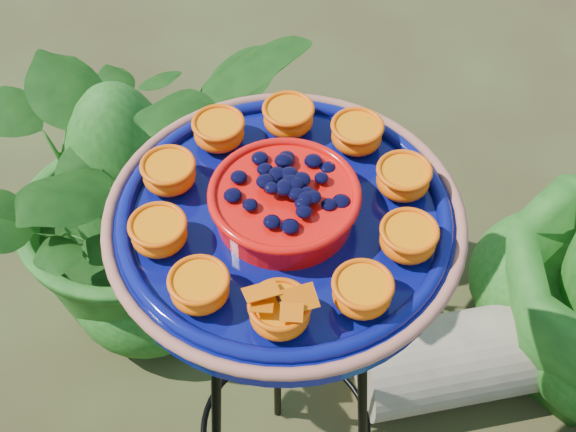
% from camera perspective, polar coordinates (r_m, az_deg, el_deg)
% --- Properties ---
extents(tripod_stand, '(0.44, 0.44, 0.94)m').
position_cam_1_polar(tripod_stand, '(1.44, -0.19, -10.63)').
color(tripod_stand, black).
rests_on(tripod_stand, ground).
extents(feeder_dish, '(0.61, 0.61, 0.11)m').
position_cam_1_polar(feeder_dish, '(1.10, -0.25, -0.06)').
color(feeder_dish, '#080D60').
rests_on(feeder_dish, tripod_stand).
extents(driftwood_log, '(0.71, 0.49, 0.23)m').
position_cam_1_polar(driftwood_log, '(2.05, 14.65, -9.29)').
color(driftwood_log, gray).
rests_on(driftwood_log, ground).
extents(shrub_back_left, '(1.02, 1.04, 0.87)m').
position_cam_1_polar(shrub_back_left, '(1.93, -11.39, 2.59)').
color(shrub_back_left, '#164512').
rests_on(shrub_back_left, ground).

